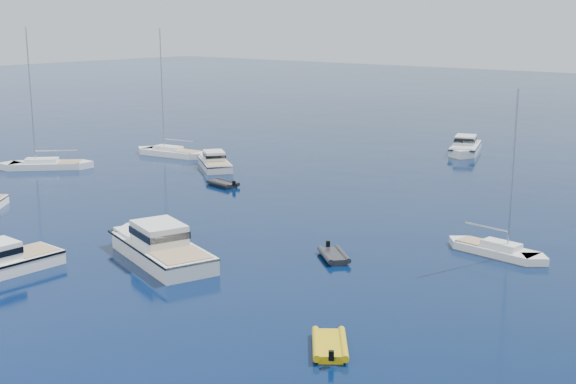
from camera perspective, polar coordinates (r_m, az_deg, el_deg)
ground at (r=39.48m, az=-17.11°, el=-10.62°), size 400.00×400.00×0.00m
motor_cruiser_centre at (r=50.97m, az=-9.58°, el=-4.85°), size 12.25×7.19×3.08m
motor_cruiser_far_l at (r=80.62m, az=-5.51°, el=1.83°), size 8.51×7.27×2.27m
motor_cruiser_horizon at (r=91.34m, az=13.00°, el=2.86°), size 6.12×10.20×2.56m
sailboat_mid_l at (r=83.62m, az=-17.53°, el=1.69°), size 9.10×9.03×14.95m
sailboat_centre at (r=52.87m, az=15.23°, el=-4.48°), size 7.96×2.92×11.43m
sailboat_far_l at (r=88.22m, az=-8.68°, el=2.70°), size 10.31×4.15×14.73m
tender_yellow at (r=37.10m, az=3.11°, el=-11.60°), size 3.77×4.06×0.95m
tender_grey_near at (r=50.16m, az=3.42°, el=-4.98°), size 3.65×3.49×0.95m
tender_grey_far at (r=71.74m, az=-4.87°, el=0.46°), size 3.65×2.42×0.95m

